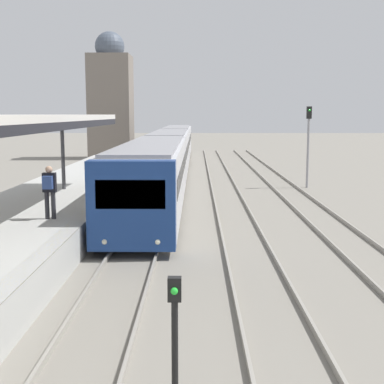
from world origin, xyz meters
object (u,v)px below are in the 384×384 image
object	(u,v)px
person_on_platform	(49,188)
signal_post_near	(175,326)
train_near	(170,150)
signal_mast_far	(308,137)

from	to	relation	value
person_on_platform	signal_post_near	xyz separation A→B (m)	(4.25, -8.91, -0.82)
train_near	signal_post_near	bearing A→B (deg)	-87.04
train_near	signal_post_near	distance (m)	30.95
person_on_platform	train_near	distance (m)	22.16
person_on_platform	signal_mast_far	world-z (taller)	signal_mast_far
train_near	person_on_platform	bearing A→B (deg)	-96.88
train_near	signal_post_near	world-z (taller)	train_near
train_near	signal_post_near	xyz separation A→B (m)	(1.60, -30.91, -0.50)
signal_post_near	signal_mast_far	xyz separation A→B (m)	(6.81, 23.68, 1.79)
person_on_platform	signal_mast_far	bearing A→B (deg)	53.15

